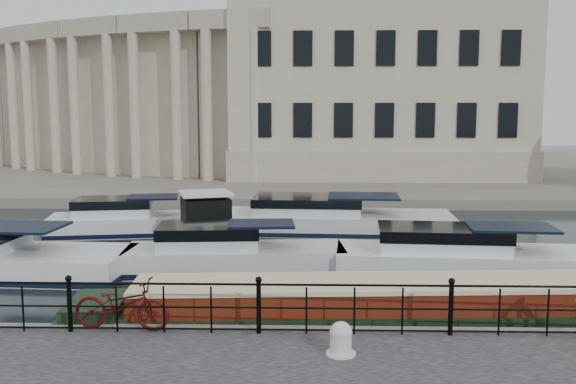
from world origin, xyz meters
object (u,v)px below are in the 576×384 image
object	(u,v)px
mooring_bollard	(341,339)
bicycle	(122,304)
harbour_hut	(206,222)
narrowboat	(398,315)

from	to	relation	value
mooring_bollard	bicycle	bearing A→B (deg)	164.23
bicycle	harbour_hut	distance (m)	11.00
narrowboat	bicycle	bearing A→B (deg)	-167.95
bicycle	mooring_bollard	world-z (taller)	bicycle
narrowboat	harbour_hut	world-z (taller)	harbour_hut
mooring_bollard	harbour_hut	size ratio (longest dim) A/B	0.21
bicycle	harbour_hut	xyz separation A→B (m)	(0.09, 11.00, -0.15)
bicycle	mooring_bollard	xyz separation A→B (m)	(4.59, -1.30, -0.24)
mooring_bollard	harbour_hut	world-z (taller)	harbour_hut
mooring_bollard	harbour_hut	bearing A→B (deg)	110.10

